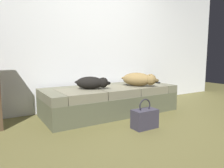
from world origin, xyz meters
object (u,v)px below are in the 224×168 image
at_px(couch, 110,100).
at_px(handbag, 145,118).
at_px(tv_remote, 157,82).
at_px(dog_dark, 92,83).
at_px(dog_tan, 139,79).

bearing_deg(couch, handbag, -90.77).
bearing_deg(couch, tv_remote, -2.50).
relative_size(dog_dark, handbag, 1.34).
bearing_deg(handbag, couch, 89.23).
height_order(dog_dark, dog_tan, dog_tan).
height_order(dog_tan, handbag, dog_tan).
bearing_deg(couch, dog_dark, -170.07).
xyz_separation_m(dog_dark, dog_tan, (0.79, -0.12, 0.02)).
xyz_separation_m(dog_dark, tv_remote, (1.32, 0.02, -0.08)).
distance_m(couch, tv_remote, 1.00).
relative_size(couch, handbag, 5.59).
relative_size(tv_remote, handbag, 0.40).
xyz_separation_m(tv_remote, handbag, (-0.99, -0.82, -0.31)).
xyz_separation_m(couch, tv_remote, (0.97, -0.04, 0.22)).
relative_size(dog_tan, handbag, 1.57).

